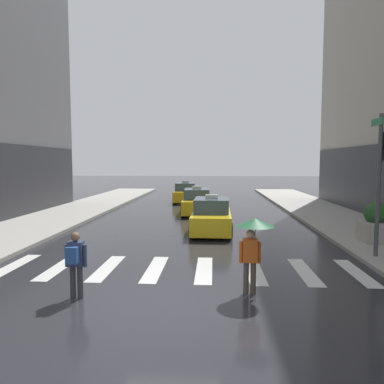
{
  "coord_description": "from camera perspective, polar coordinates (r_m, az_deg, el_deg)",
  "views": [
    {
      "loc": [
        1.05,
        -7.85,
        3.34
      ],
      "look_at": [
        0.09,
        8.0,
        2.02
      ],
      "focal_mm": 33.26,
      "sensor_mm": 36.0,
      "label": 1
    }
  ],
  "objects": [
    {
      "name": "pedestrian_with_backpack",
      "position": [
        9.24,
        -18.2,
        -10.33
      ],
      "size": [
        0.55,
        0.43,
        1.65
      ],
      "color": "#333338",
      "rests_on": "ground"
    },
    {
      "name": "taxi_lead",
      "position": [
        17.24,
        3.15,
        -3.97
      ],
      "size": [
        1.98,
        4.57,
        1.8
      ],
      "color": "yellow",
      "rests_on": "ground"
    },
    {
      "name": "pedestrian_with_umbrella",
      "position": [
        9.14,
        9.8,
        -6.81
      ],
      "size": [
        0.96,
        0.96,
        1.94
      ],
      "color": "#473D33",
      "rests_on": "ground"
    },
    {
      "name": "ground_plane",
      "position": [
        8.59,
        -4.02,
        -18.11
      ],
      "size": [
        160.0,
        160.0,
        0.0
      ],
      "primitive_type": "plane",
      "color": "#26262B"
    },
    {
      "name": "taxi_second",
      "position": [
        23.31,
        0.8,
        -1.68
      ],
      "size": [
        2.01,
        4.58,
        1.8
      ],
      "color": "yellow",
      "rests_on": "ground"
    },
    {
      "name": "traffic_light_pole",
      "position": [
        13.5,
        28.24,
        3.85
      ],
      "size": [
        0.44,
        0.84,
        4.8
      ],
      "color": "#47474C",
      "rests_on": "curb_right"
    },
    {
      "name": "taxi_third",
      "position": [
        30.15,
        -1.05,
        -0.21
      ],
      "size": [
        1.98,
        4.56,
        1.8
      ],
      "color": "yellow",
      "rests_on": "ground"
    },
    {
      "name": "crosswalk_markings",
      "position": [
        11.4,
        -2.01,
        -12.25
      ],
      "size": [
        11.3,
        2.8,
        0.01
      ],
      "color": "silver",
      "rests_on": "ground"
    },
    {
      "name": "planter_near_corner",
      "position": [
        16.2,
        27.31,
        -4.53
      ],
      "size": [
        1.1,
        1.1,
        1.6
      ],
      "color": "#A8A399",
      "rests_on": "curb_right"
    }
  ]
}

